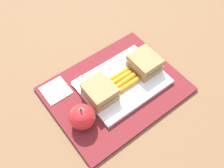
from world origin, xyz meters
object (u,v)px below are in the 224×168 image
Objects in this scene: food_tray at (123,83)px; paper_napkin at (56,91)px; carrot_sticks_bundle at (122,80)px; sandwich_half_left at (145,63)px; apple at (82,117)px; sandwich_half_right at (100,91)px.

food_tray reaches higher than paper_napkin.
food_tray is 2.99× the size of carrot_sticks_bundle.
sandwich_half_left is 0.08m from carrot_sticks_bundle.
carrot_sticks_bundle is at bearing -0.12° from sandwich_half_left.
sandwich_half_left is 1.05× the size of apple.
paper_napkin is (0.24, -0.09, -0.03)m from sandwich_half_left.
food_tray is 0.01m from carrot_sticks_bundle.
sandwich_half_right is 0.08m from carrot_sticks_bundle.
food_tray is 2.88× the size of sandwich_half_left.
paper_napkin is at bearing -30.40° from food_tray.
carrot_sticks_bundle is at bearing -167.61° from apple.
sandwich_half_left is 0.26m from paper_napkin.
food_tray is 3.29× the size of paper_napkin.
carrot_sticks_bundle is 0.19m from paper_napkin.
paper_napkin is at bearing -30.51° from carrot_sticks_bundle.
paper_napkin is (0.16, -0.09, -0.00)m from food_tray.
sandwich_half_left is at bearing 180.00° from sandwich_half_right.
food_tray is at bearing 149.60° from paper_napkin.
food_tray is 2.88× the size of sandwich_half_right.
carrot_sticks_bundle is 1.10× the size of paper_napkin.
sandwich_half_left reaches higher than carrot_sticks_bundle.
sandwich_half_left is at bearing 179.88° from carrot_sticks_bundle.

